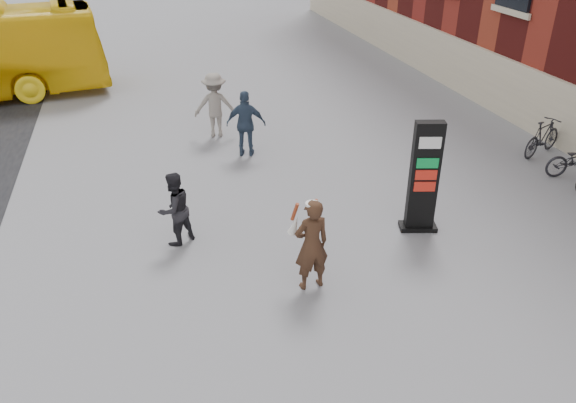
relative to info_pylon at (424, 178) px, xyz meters
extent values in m
plane|color=#9E9EA3|center=(-3.58, -1.80, -1.20)|extent=(100.00, 100.00, 0.00)
cube|color=beige|center=(5.86, 4.20, -0.30)|extent=(0.18, 44.00, 1.80)
cube|color=black|center=(0.00, 0.00, 0.00)|extent=(0.62, 0.38, 2.40)
cube|color=black|center=(0.00, 0.00, -1.15)|extent=(0.84, 0.57, 0.10)
cube|color=white|center=(0.00, 0.00, 0.82)|extent=(0.49, 0.37, 0.24)
cube|color=#087030|center=(0.00, 0.00, 0.39)|extent=(0.49, 0.37, 0.21)
cube|color=#9E1B10|center=(0.00, 0.00, 0.13)|extent=(0.49, 0.37, 0.21)
cube|color=#9E1B10|center=(0.00, 0.00, -0.13)|extent=(0.49, 0.37, 0.21)
imported|color=#372216|center=(-2.79, -1.31, -0.32)|extent=(0.69, 0.49, 1.76)
cylinder|color=white|center=(-2.79, -1.31, 0.48)|extent=(0.25, 0.25, 0.06)
cone|color=white|center=(-2.61, -1.03, 0.00)|extent=(0.25, 0.26, 0.43)
cylinder|color=#963619|center=(-2.61, -1.03, 0.25)|extent=(0.14, 0.15, 0.36)
cone|color=white|center=(-3.03, -1.08, 0.00)|extent=(0.26, 0.25, 0.43)
cylinder|color=#963619|center=(-3.03, -1.08, 0.25)|extent=(0.15, 0.14, 0.36)
imported|color=black|center=(-4.96, 0.82, -0.43)|extent=(0.94, 0.89, 1.54)
imported|color=gray|center=(-3.28, 6.41, -0.26)|extent=(1.30, 0.86, 1.87)
imported|color=#31435A|center=(-2.70, 4.78, -0.30)|extent=(1.13, 0.73, 1.79)
imported|color=black|center=(5.02, 2.70, -0.70)|extent=(1.72, 1.10, 1.00)
camera|label=1|loc=(-5.36, -9.12, 4.98)|focal=35.00mm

